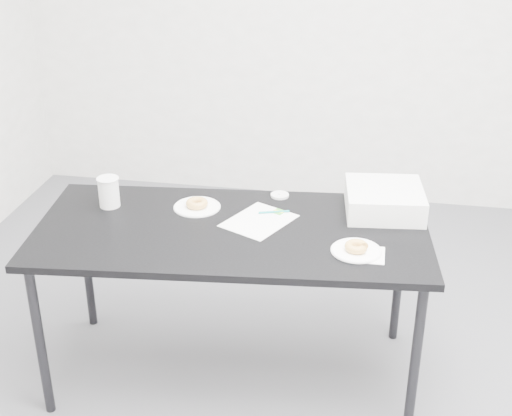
% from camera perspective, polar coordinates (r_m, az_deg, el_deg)
% --- Properties ---
extents(floor, '(4.00, 4.00, 0.00)m').
position_cam_1_polar(floor, '(3.45, 1.12, -12.81)').
color(floor, '#515156').
rests_on(floor, ground).
extents(wall_back, '(4.00, 0.02, 2.70)m').
position_cam_1_polar(wall_back, '(4.74, 5.25, 16.09)').
color(wall_back, white).
rests_on(wall_back, floor).
extents(table, '(1.73, 0.94, 0.76)m').
position_cam_1_polar(table, '(3.05, -1.95, -2.55)').
color(table, black).
rests_on(table, floor).
extents(scorecard, '(0.34, 0.36, 0.00)m').
position_cam_1_polar(scorecard, '(3.08, 0.24, -1.03)').
color(scorecard, white).
rests_on(scorecard, table).
extents(logo_patch, '(0.06, 0.06, 0.00)m').
position_cam_1_polar(logo_patch, '(3.15, 1.82, -0.30)').
color(logo_patch, green).
rests_on(logo_patch, scorecard).
extents(pen, '(0.13, 0.05, 0.01)m').
position_cam_1_polar(pen, '(3.14, 1.44, -0.31)').
color(pen, '#0B7E7E').
rests_on(pen, scorecard).
extents(napkin, '(0.14, 0.14, 0.00)m').
position_cam_1_polar(napkin, '(2.85, 8.84, -3.69)').
color(napkin, white).
rests_on(napkin, table).
extents(plate_near, '(0.20, 0.20, 0.01)m').
position_cam_1_polar(plate_near, '(2.87, 8.02, -3.40)').
color(plate_near, white).
rests_on(plate_near, napkin).
extents(donut_near, '(0.11, 0.11, 0.03)m').
position_cam_1_polar(donut_near, '(2.86, 8.05, -3.07)').
color(donut_near, '#D28C42').
rests_on(donut_near, plate_near).
extents(plate_far, '(0.21, 0.21, 0.01)m').
position_cam_1_polar(plate_far, '(3.21, -4.74, 0.08)').
color(plate_far, white).
rests_on(plate_far, table).
extents(donut_far, '(0.12, 0.12, 0.03)m').
position_cam_1_polar(donut_far, '(3.20, -4.75, 0.39)').
color(donut_far, '#D28C42').
rests_on(donut_far, plate_far).
extents(coffee_cup, '(0.09, 0.09, 0.14)m').
position_cam_1_polar(coffee_cup, '(3.25, -11.69, 1.27)').
color(coffee_cup, white).
rests_on(coffee_cup, table).
extents(cup_lid, '(0.08, 0.08, 0.01)m').
position_cam_1_polar(cup_lid, '(3.30, 1.91, 1.03)').
color(cup_lid, silver).
rests_on(cup_lid, table).
extents(bakery_box, '(0.37, 0.37, 0.11)m').
position_cam_1_polar(bakery_box, '(3.19, 10.22, 0.65)').
color(bakery_box, silver).
rests_on(bakery_box, table).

